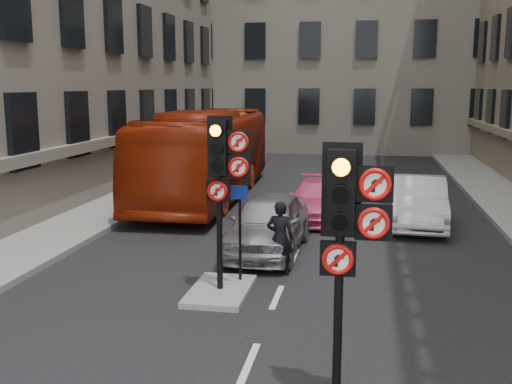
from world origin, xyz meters
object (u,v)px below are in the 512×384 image
(signal_near, at_px, (347,220))
(signal_far, at_px, (223,166))
(bus_red, at_px, (207,154))
(motorcycle, at_px, (294,235))
(car_silver, at_px, (268,223))
(car_white, at_px, (419,202))
(car_pink, at_px, (317,200))
(info_sign, at_px, (240,220))
(motorcyclist, at_px, (280,238))

(signal_near, distance_m, signal_far, 4.77)
(bus_red, distance_m, motorcycle, 8.41)
(car_silver, xyz_separation_m, motorcycle, (0.69, 0.02, -0.28))
(car_white, xyz_separation_m, car_pink, (-3.19, 0.46, -0.13))
(signal_near, height_order, motorcycle, signal_near)
(car_white, distance_m, info_sign, 7.84)
(car_pink, height_order, motorcyclist, motorcyclist)
(motorcyclist, bearing_deg, signal_near, 109.36)
(signal_near, xyz_separation_m, info_sign, (-2.39, 4.61, -1.12))
(car_pink, bearing_deg, info_sign, -98.26)
(car_white, relative_size, bus_red, 0.38)
(car_silver, distance_m, motorcycle, 0.74)
(car_pink, relative_size, bus_red, 0.35)
(signal_far, distance_m, bus_red, 11.08)
(car_pink, xyz_separation_m, info_sign, (-1.10, -6.99, 0.85))
(signal_near, height_order, car_pink, signal_near)
(car_silver, bearing_deg, signal_near, -70.98)
(signal_far, relative_size, car_white, 0.79)
(bus_red, distance_m, motorcyclist, 9.96)
(signal_far, height_order, bus_red, signal_far)
(car_pink, bearing_deg, bus_red, 147.09)
(car_white, height_order, bus_red, bus_red)
(car_white, distance_m, car_pink, 3.22)
(info_sign, bearing_deg, bus_red, 95.16)
(car_white, xyz_separation_m, bus_red, (-7.65, 3.43, 0.93))
(signal_near, distance_m, info_sign, 5.31)
(signal_near, distance_m, car_pink, 11.83)
(info_sign, bearing_deg, car_white, 43.19)
(signal_far, xyz_separation_m, motorcyclist, (0.96, 1.53, -1.84))
(car_white, bearing_deg, info_sign, -120.20)
(bus_red, bearing_deg, signal_near, -69.85)
(car_pink, bearing_deg, car_white, -7.44)
(info_sign, bearing_deg, motorcycle, 59.38)
(car_silver, bearing_deg, signal_far, -94.21)
(signal_near, xyz_separation_m, motorcycle, (-1.53, 7.39, -2.10))
(signal_near, height_order, motorcyclist, signal_near)
(car_pink, bearing_deg, car_silver, -101.73)
(motorcyclist, bearing_deg, car_pink, -90.59)
(signal_near, bearing_deg, motorcyclist, 106.55)
(car_silver, xyz_separation_m, motorcyclist, (0.57, -1.84, 0.10))
(signal_far, bearing_deg, car_white, 57.77)
(car_white, bearing_deg, motorcycle, -129.38)
(car_pink, bearing_deg, signal_far, -99.12)
(signal_near, relative_size, car_pink, 0.84)
(signal_near, bearing_deg, bus_red, 111.54)
(car_white, xyz_separation_m, motorcycle, (-3.43, -3.75, -0.27))
(car_pink, xyz_separation_m, motorcycle, (-0.25, -4.21, -0.14))
(signal_near, bearing_deg, car_white, 80.31)
(bus_red, bearing_deg, motorcyclist, -66.95)
(car_pink, bearing_deg, motorcyclist, -92.69)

